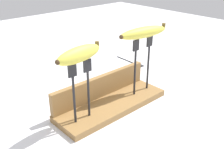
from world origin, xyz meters
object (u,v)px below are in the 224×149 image
at_px(fork_stand_left, 81,86).
at_px(fork_fallen_near, 133,62).
at_px(fork_stand_right, 142,60).
at_px(banana_raised_right, 143,32).
at_px(banana_raised_left, 79,54).

distance_m(fork_stand_left, fork_fallen_near, 0.54).
xyz_separation_m(fork_stand_right, banana_raised_right, (-0.00, 0.00, 0.10)).
xyz_separation_m(fork_stand_left, banana_raised_right, (0.26, 0.00, 0.11)).
bearing_deg(fork_fallen_near, fork_stand_right, -131.63).
xyz_separation_m(banana_raised_right, fork_fallen_near, (0.21, 0.23, -0.23)).
bearing_deg(fork_fallen_near, banana_raised_left, -153.21).
height_order(banana_raised_left, banana_raised_right, banana_raised_right).
relative_size(fork_stand_left, banana_raised_right, 0.93).
relative_size(banana_raised_left, fork_fallen_near, 0.94).
height_order(fork_stand_left, banana_raised_left, banana_raised_left).
xyz_separation_m(banana_raised_left, banana_raised_right, (0.26, 0.00, 0.01)).
height_order(fork_stand_left, banana_raised_right, banana_raised_right).
bearing_deg(fork_stand_right, fork_stand_left, 180.00).
relative_size(fork_stand_left, banana_raised_left, 1.13).
bearing_deg(fork_stand_left, fork_stand_right, 0.00).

